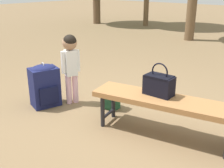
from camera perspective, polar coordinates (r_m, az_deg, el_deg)
ground_plane at (r=3.61m, az=1.73°, el=-6.66°), size 40.00×40.00×0.00m
park_bench at (r=3.07m, az=10.68°, el=-3.90°), size 1.65×0.73×0.45m
handbag at (r=3.09m, az=9.67°, el=-0.01°), size 0.32×0.19×0.37m
child_standing at (r=3.83m, az=-8.56°, el=5.25°), size 0.20×0.25×0.99m
backpack_large at (r=3.92m, az=-13.74°, el=-0.06°), size 0.39×0.43×0.63m
backpack_small at (r=3.76m, az=-0.28°, el=-2.45°), size 0.23×0.21×0.37m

